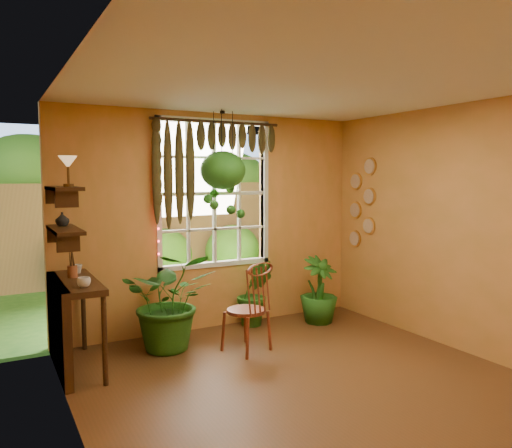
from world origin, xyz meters
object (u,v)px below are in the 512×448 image
(potted_plant_left, at_px, (170,300))
(potted_plant_mid, at_px, (255,293))
(hanging_basket, at_px, (223,175))
(counter_ledge, at_px, (64,316))
(windsor_chair, at_px, (248,322))

(potted_plant_left, relative_size, potted_plant_mid, 1.30)
(potted_plant_mid, xyz_separation_m, hanging_basket, (-0.45, -0.02, 1.50))
(hanging_basket, bearing_deg, potted_plant_left, -158.12)
(counter_ledge, xyz_separation_m, windsor_chair, (1.84, -0.38, -0.22))
(windsor_chair, bearing_deg, potted_plant_mid, 36.81)
(potted_plant_left, bearing_deg, hanging_basket, 21.88)
(counter_ledge, xyz_separation_m, potted_plant_left, (1.12, 0.10, 0.00))
(potted_plant_left, xyz_separation_m, hanging_basket, (0.79, 0.32, 1.37))
(windsor_chair, relative_size, potted_plant_left, 1.04)
(counter_ledge, relative_size, hanging_basket, 0.91)
(potted_plant_mid, distance_m, hanging_basket, 1.57)
(counter_ledge, distance_m, hanging_basket, 2.39)
(windsor_chair, height_order, potted_plant_mid, windsor_chair)
(hanging_basket, bearing_deg, counter_ledge, -167.71)
(counter_ledge, height_order, potted_plant_left, potted_plant_left)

